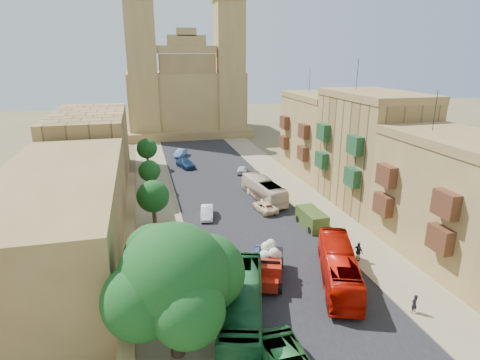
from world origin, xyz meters
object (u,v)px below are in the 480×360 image
bus_green_north (242,306)px  car_blue_b (181,153)px  street_tree_c (150,171)px  car_blue_a (260,258)px  car_white_b (242,169)px  street_tree_d (147,149)px  red_truck (270,264)px  bus_cream_east (264,189)px  car_white_a (207,212)px  olive_pickup (312,219)px  pedestrian_c (358,252)px  bus_red_east (339,267)px  car_dkblue (186,163)px  ficus_tree (176,281)px  street_tree_a (160,247)px  church (185,92)px  pedestrian_a (414,303)px  street_tree_b (153,196)px  car_cream (265,207)px

bus_green_north → car_blue_b: 49.37m
street_tree_c → car_blue_a: street_tree_c is taller
car_white_b → street_tree_d: bearing=-2.5°
car_white_b → car_blue_b: size_ratio=0.86×
car_blue_a → red_truck: bearing=-66.4°
bus_cream_east → car_white_a: (-8.07, -4.18, -0.71)m
olive_pickup → pedestrian_c: size_ratio=2.52×
bus_red_east → car_dkblue: 39.10m
ficus_tree → street_tree_a: size_ratio=1.65×
olive_pickup → bus_cream_east: (-2.50, 9.51, 0.46)m
church → car_blue_a: 65.91m
ficus_tree → bus_cream_east: bearing=62.2°
pedestrian_a → street_tree_b: bearing=-61.8°
ficus_tree → bus_cream_east: (13.42, 25.50, -3.80)m
olive_pickup → car_cream: (-3.57, 5.58, -0.32)m
car_dkblue → car_white_b: car_dkblue is taller
street_tree_c → pedestrian_c: (17.50, -23.98, -2.08)m
bus_green_north → pedestrian_c: (12.45, 6.33, -0.67)m
street_tree_a → street_tree_c: (0.00, 24.00, -0.57)m
street_tree_a → street_tree_d: size_ratio=1.05×
bus_red_east → red_truck: bearing=-0.5°
bus_cream_east → car_white_b: (0.32, 12.33, -0.76)m
street_tree_a → car_blue_a: (8.67, 1.30, -2.84)m
ficus_tree → car_dkblue: ficus_tree is taller
ficus_tree → street_tree_b: 20.07m
red_truck → pedestrian_a: 11.14m
red_truck → car_blue_b: bearing=93.6°
street_tree_c → car_cream: size_ratio=1.07×
car_blue_a → car_dkblue: (-2.63, 34.02, -0.01)m
car_blue_a → car_cream: size_ratio=1.00×
street_tree_c → car_white_a: size_ratio=1.14×
bus_green_north → car_blue_a: bus_green_north is taller
olive_pickup → car_blue_b: (-10.45, 35.04, -0.23)m
olive_pickup → car_white_a: bearing=153.2°
street_tree_a → street_tree_d: 36.00m
street_tree_c → car_dkblue: (6.04, 11.33, -2.28)m
car_white_b → pedestrian_a: (3.18, -37.71, 0.14)m
street_tree_d → pedestrian_a: bearing=-68.3°
car_blue_b → pedestrian_c: size_ratio=2.29×
street_tree_c → car_cream: (12.93, -10.42, -2.40)m
bus_green_north → car_blue_a: size_ratio=2.72×
street_tree_b → red_truck: bearing=-55.8°
red_truck → car_blue_b: red_truck is taller
pedestrian_a → car_dkblue: bearing=-88.4°
street_tree_a → car_blue_a: 9.22m
bus_red_east → car_white_b: (0.32, 32.78, -0.87)m
bus_red_east → pedestrian_a: 6.09m
bus_cream_east → car_white_b: size_ratio=2.76×
car_white_b → car_blue_b: car_blue_b is taller
car_cream → pedestrian_a: bearing=92.8°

